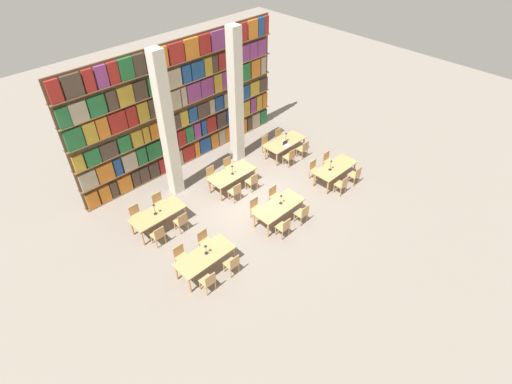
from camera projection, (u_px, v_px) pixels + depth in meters
The scene contains 41 objects.
ground_plane at pixel (254, 203), 16.22m from camera, with size 40.00×40.00×0.00m, color gray.
bookshelf_bank at pixel (183, 106), 16.84m from camera, with size 10.17×0.35×5.50m.
pillar_left at pixel (167, 128), 14.94m from camera, with size 0.47×0.47×6.00m.
pillar_center at pixel (236, 98), 16.80m from camera, with size 0.47×0.47×6.00m.
reading_table_0 at pixel (205, 257), 13.15m from camera, with size 2.04×0.89×0.74m.
chair_0 at pixel (208, 281), 12.62m from camera, with size 0.42×0.40×0.87m.
chair_1 at pixel (181, 256), 13.42m from camera, with size 0.42×0.40×0.87m.
chair_2 at pixel (232, 264), 13.16m from camera, with size 0.42×0.40×0.87m.
chair_3 at pixel (205, 241), 13.96m from camera, with size 0.42×0.40×0.87m.
desk_lamp_0 at pixel (206, 248), 12.99m from camera, with size 0.14×0.14×0.40m.
reading_table_1 at pixel (279, 207), 15.03m from camera, with size 2.04×0.89×0.74m.
chair_4 at pixel (284, 227), 14.49m from camera, with size 0.42×0.40×0.87m.
chair_5 at pixel (256, 208), 15.29m from camera, with size 0.42×0.40×0.87m.
chair_6 at pixel (302, 213), 15.04m from camera, with size 0.42×0.40×0.87m.
chair_7 at pixel (274, 196), 15.84m from camera, with size 0.42×0.40×0.87m.
desk_lamp_1 at pixel (281, 198), 14.89m from camera, with size 0.14×0.14×0.44m.
reading_table_2 at pixel (335, 168), 16.92m from camera, with size 2.04×0.89×0.74m.
chair_8 at pixel (342, 184), 16.39m from camera, with size 0.42×0.40×0.87m.
chair_9 at pixel (314, 169), 17.19m from camera, with size 0.42×0.40×0.87m.
chair_10 at pixel (355, 175), 16.89m from camera, with size 0.42×0.40×0.87m.
chair_11 at pixel (328, 161), 17.69m from camera, with size 0.42×0.40×0.87m.
desk_lamp_2 at pixel (331, 163), 16.51m from camera, with size 0.14×0.14×0.50m.
reading_table_3 at pixel (158, 214), 14.73m from camera, with size 2.04×0.89×0.74m.
chair_12 at pixel (158, 235), 14.18m from camera, with size 0.42×0.40×0.87m.
chair_13 at pixel (136, 215), 14.98m from camera, with size 0.42×0.40×0.87m.
chair_14 at pixel (181, 221), 14.72m from camera, with size 0.42×0.40×0.87m.
chair_15 at pixel (159, 203), 15.52m from camera, with size 0.42×0.40×0.87m.
desk_lamp_3 at pixel (154, 207), 14.43m from camera, with size 0.14×0.14×0.49m.
reading_table_4 at pixel (232, 175), 16.59m from camera, with size 2.04×0.89×0.74m.
chair_16 at pixel (235, 191), 16.05m from camera, with size 0.42×0.40×0.87m.
chair_17 at pixel (212, 176), 16.85m from camera, with size 0.42×0.40×0.87m.
chair_18 at pixel (252, 181), 16.56m from camera, with size 0.42×0.40×0.87m.
chair_19 at pixel (229, 166), 17.36m from camera, with size 0.42×0.40×0.87m.
desk_lamp_4 at pixel (232, 168), 16.31m from camera, with size 0.14×0.14×0.45m.
reading_table_5 at pixel (285, 143), 18.45m from camera, with size 2.04×0.89×0.74m.
chair_20 at pixel (290, 157), 17.92m from camera, with size 0.42×0.40×0.87m.
chair_21 at pixel (267, 144), 18.72m from camera, with size 0.42×0.40×0.87m.
chair_22 at pixel (303, 149), 18.42m from camera, with size 0.42×0.40×0.87m.
chair_23 at pixel (280, 137), 19.22m from camera, with size 0.42×0.40×0.87m.
desk_lamp_5 at pixel (286, 136), 18.18m from camera, with size 0.14×0.14×0.49m.
laptop at pixel (286, 145), 18.14m from camera, with size 0.32×0.22×0.21m.
Camera 1 is at (-8.43, -8.79, 10.72)m, focal length 28.00 mm.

